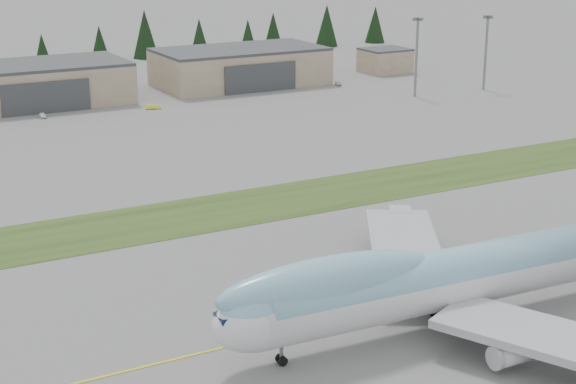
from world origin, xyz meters
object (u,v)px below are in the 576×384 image
service_vehicle_a (43,118)px  service_vehicle_c (338,85)px  boeing_747_freighter (461,275)px  hangar_center (33,84)px  service_vehicle_b (153,109)px  hangar_right (240,66)px

service_vehicle_a → service_vehicle_c: size_ratio=0.94×
boeing_747_freighter → service_vehicle_a: size_ratio=20.45×
service_vehicle_c → hangar_center: bearing=-169.7°
hangar_center → service_vehicle_a: (-2.29, -17.72, -5.39)m
service_vehicle_b → service_vehicle_c: bearing=-67.5°
service_vehicle_a → service_vehicle_c: bearing=1.0°
service_vehicle_b → service_vehicle_c: size_ratio=1.01×
service_vehicle_b → service_vehicle_c: 59.69m
boeing_747_freighter → hangar_center: 158.13m
hangar_center → service_vehicle_c: size_ratio=12.86×
hangar_right → service_vehicle_a: hangar_right is taller
hangar_right → service_vehicle_a: 64.98m
hangar_right → service_vehicle_a: bearing=-164.1°
hangar_center → service_vehicle_a: bearing=-97.4°
boeing_747_freighter → hangar_center: size_ratio=1.49×
service_vehicle_c → service_vehicle_a: bearing=-157.9°
service_vehicle_a → service_vehicle_b: (27.51, -3.12, 0.00)m
hangar_center → service_vehicle_b: hangar_center is taller
hangar_right → service_vehicle_b: bearing=-149.1°
boeing_747_freighter → service_vehicle_a: 140.86m
service_vehicle_a → service_vehicle_b: size_ratio=0.93×
boeing_747_freighter → service_vehicle_c: bearing=66.2°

